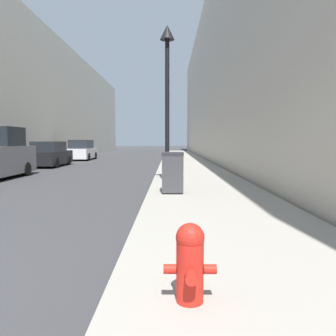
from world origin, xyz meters
TOP-DOWN VIEW (x-y plane):
  - sidewalk_right at (5.98, 18.00)m, footprint 3.58×60.00m
  - building_right_stone at (13.87, 26.00)m, footprint 12.00×60.00m
  - fire_hydrant at (5.04, 0.64)m, footprint 0.50×0.38m
  - trash_bin at (4.93, 7.11)m, footprint 0.62×0.66m
  - lamppost at (4.75, 9.26)m, footprint 0.50×0.50m
  - parked_sedan_near at (-2.86, 18.46)m, footprint 1.90×4.07m
  - parked_sedan_far at (-2.74, 25.58)m, footprint 1.98×4.04m

SIDE VIEW (x-z plane):
  - sidewalk_right at x=5.98m, z-range 0.00..0.13m
  - fire_hydrant at x=5.04m, z-range 0.15..0.90m
  - parked_sedan_near at x=-2.86m, z-range -0.06..1.53m
  - trash_bin at x=4.93m, z-range 0.14..1.33m
  - parked_sedan_far at x=-2.74m, z-range -0.08..1.63m
  - lamppost at x=4.75m, z-range 0.98..6.46m
  - building_right_stone at x=13.87m, z-range 0.00..13.95m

